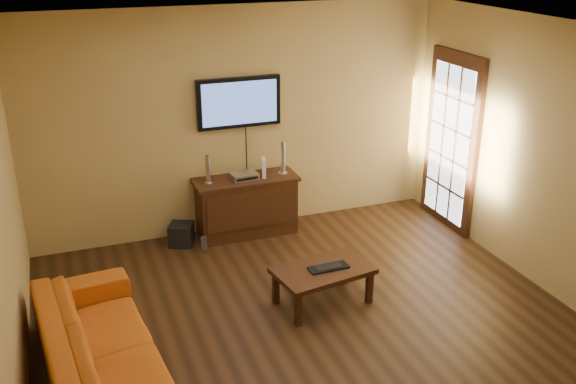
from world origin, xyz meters
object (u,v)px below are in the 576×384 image
television (239,102)px  sofa (101,339)px  media_console (246,206)px  speaker_right (283,159)px  keyboard (329,267)px  coffee_table (323,273)px  bottle (204,244)px  av_receiver (244,176)px  game_console (264,168)px  subwoofer (181,234)px  speaker_left (208,171)px

television → sofa: bearing=-127.3°
media_console → speaker_right: speaker_right is taller
media_console → keyboard: (0.29, -1.81, 0.03)m
television → coffee_table: bearing=-83.2°
media_console → bottle: media_console is taller
television → av_receiver: size_ratio=3.23×
sofa → game_console: size_ratio=9.93×
speaker_right → bottle: 1.39m
av_receiver → subwoofer: av_receiver is taller
sofa → keyboard: 2.25m
speaker_left → keyboard: speaker_left is taller
speaker_left → sofa: bearing=-122.3°
coffee_table → bottle: bearing=119.9°
coffee_table → sofa: bearing=-166.4°
speaker_right → av_receiver: 0.52m
sofa → keyboard: sofa is taller
bottle → game_console: bearing=19.4°
game_console → sofa: bearing=-116.3°
media_console → speaker_left: (-0.45, -0.01, 0.52)m
television → keyboard: 2.35m
sofa → game_console: (2.13, 2.29, 0.40)m
keyboard → subwoofer: bearing=121.8°
speaker_right → subwoofer: speaker_right is taller
media_console → speaker_left: 0.69m
television → subwoofer: 1.69m
keyboard → coffee_table: bearing=160.3°
bottle → keyboard: 1.77m
speaker_right → media_console: bearing=-179.1°
media_console → speaker_right: size_ratio=3.11×
media_console → television: 1.25m
sofa → game_console: 3.15m
subwoofer → keyboard: bearing=-33.6°
coffee_table → speaker_right: bearing=82.5°
subwoofer → game_console: bearing=25.1°
speaker_right → keyboard: bearing=-95.8°
av_receiver → keyboard: 1.86m
speaker_right → subwoofer: size_ratio=1.52×
game_console → subwoofer: bearing=-162.8°
subwoofer → bottle: (0.20, -0.29, -0.03)m
keyboard → av_receiver: bearing=99.7°
media_console → subwoofer: 0.85m
media_console → game_console: size_ratio=5.60×
coffee_table → keyboard: bearing=-19.7°
speaker_left → subwoofer: 0.83m
sofa → subwoofer: (1.09, 2.28, -0.30)m
sofa → bottle: size_ratio=10.48×
television → speaker_left: television is taller
speaker_right → bottle: size_ratio=1.90×
game_console → keyboard: bearing=-71.3°
media_console → keyboard: size_ratio=3.09×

